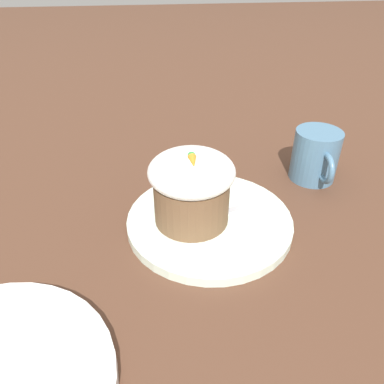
# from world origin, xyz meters

# --- Properties ---
(ground_plane) EXTENTS (4.00, 4.00, 0.00)m
(ground_plane) POSITION_xyz_m (0.00, 0.00, 0.00)
(ground_plane) COLOR #513323
(dessert_plate) EXTENTS (0.22, 0.22, 0.01)m
(dessert_plate) POSITION_xyz_m (0.00, 0.00, 0.01)
(dessert_plate) COLOR silver
(dessert_plate) RESTS_ON ground_plane
(carrot_cake) EXTENTS (0.11, 0.11, 0.10)m
(carrot_cake) POSITION_xyz_m (0.00, -0.02, 0.06)
(carrot_cake) COLOR brown
(carrot_cake) RESTS_ON dessert_plate
(spoon) EXTENTS (0.06, 0.13, 0.01)m
(spoon) POSITION_xyz_m (0.00, -0.00, 0.02)
(spoon) COLOR #B7B7BC
(spoon) RESTS_ON dessert_plate
(coffee_cup) EXTENTS (0.10, 0.07, 0.08)m
(coffee_cup) POSITION_xyz_m (-0.10, 0.18, 0.04)
(coffee_cup) COLOR teal
(coffee_cup) RESTS_ON ground_plane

